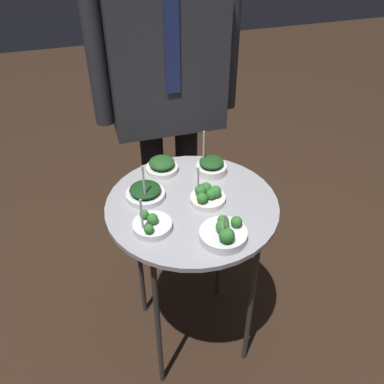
{
  "coord_description": "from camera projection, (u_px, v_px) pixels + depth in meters",
  "views": [
    {
      "loc": [
        -0.32,
        -1.1,
        1.7
      ],
      "look_at": [
        0.0,
        0.0,
        0.81
      ],
      "focal_mm": 40.0,
      "sensor_mm": 36.0,
      "label": 1
    }
  ],
  "objects": [
    {
      "name": "bowl_broccoli_mid_left",
      "position": [
        224.0,
        233.0,
        1.33
      ],
      "size": [
        0.15,
        0.15,
        0.14
      ],
      "color": "silver",
      "rests_on": "serving_cart"
    },
    {
      "name": "waiter_figure",
      "position": [
        166.0,
        73.0,
        1.7
      ],
      "size": [
        0.6,
        0.23,
        1.63
      ],
      "color": "black",
      "rests_on": "ground_plane"
    },
    {
      "name": "serving_cart",
      "position": [
        192.0,
        218.0,
        1.52
      ],
      "size": [
        0.6,
        0.6,
        0.76
      ],
      "color": "#939399",
      "rests_on": "ground_plane"
    },
    {
      "name": "bowl_spinach_near_rim",
      "position": [
        211.0,
        166.0,
        1.61
      ],
      "size": [
        0.12,
        0.12,
        0.17
      ],
      "color": "silver",
      "rests_on": "serving_cart"
    },
    {
      "name": "bowl_spinach_front_center",
      "position": [
        145.0,
        193.0,
        1.49
      ],
      "size": [
        0.14,
        0.14,
        0.16
      ],
      "color": "silver",
      "rests_on": "serving_cart"
    },
    {
      "name": "ground_plane",
      "position": [
        192.0,
        332.0,
        1.95
      ],
      "size": [
        8.0,
        8.0,
        0.0
      ],
      "primitive_type": "plane",
      "color": "black"
    },
    {
      "name": "bowl_spinach_center",
      "position": [
        162.0,
        166.0,
        1.62
      ],
      "size": [
        0.12,
        0.12,
        0.06
      ],
      "color": "silver",
      "rests_on": "serving_cart"
    },
    {
      "name": "bowl_broccoli_mid_right",
      "position": [
        207.0,
        196.0,
        1.47
      ],
      "size": [
        0.12,
        0.12,
        0.14
      ],
      "color": "silver",
      "rests_on": "serving_cart"
    },
    {
      "name": "bowl_broccoli_front_left",
      "position": [
        152.0,
        225.0,
        1.37
      ],
      "size": [
        0.13,
        0.13,
        0.14
      ],
      "color": "silver",
      "rests_on": "serving_cart"
    }
  ]
}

